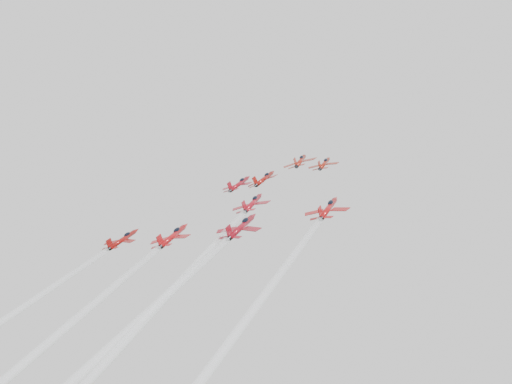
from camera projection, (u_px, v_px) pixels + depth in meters
The scene contains 7 objects.
jet_lead at pixel (301, 161), 162.51m from camera, with size 10.11×12.25×9.86m.
jet_row2_left at pixel (239, 184), 160.22m from camera, with size 9.68×11.73×9.44m.
jet_row2_center at pixel (264, 178), 155.88m from camera, with size 9.67×11.72×9.43m.
jet_row2_right at pixel (324, 163), 149.23m from camera, with size 8.45×10.24×8.24m.
jet_center at pixel (136, 307), 93.61m from camera, with size 9.81×84.31×67.88m.
jet_rear_right at pixel (84, 375), 75.83m from camera, with size 10.27×88.26×71.06m.
jet_rear_farright at pixel (226, 338), 72.36m from camera, with size 9.25×79.45×63.97m.
Camera 1 is at (67.70, -112.65, 98.50)m, focal length 40.00 mm.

